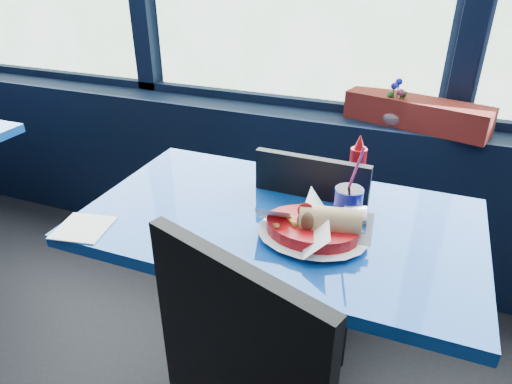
% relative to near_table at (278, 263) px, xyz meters
% --- Properties ---
extents(window_sill, '(5.00, 0.26, 0.80)m').
position_rel_near_table_xyz_m(window_sill, '(-0.30, 0.87, -0.17)').
color(window_sill, black).
rests_on(window_sill, ground).
extents(near_table, '(1.20, 0.70, 0.75)m').
position_rel_near_table_xyz_m(near_table, '(0.00, 0.00, 0.00)').
color(near_table, black).
rests_on(near_table, ground).
extents(chair_near_back, '(0.41, 0.42, 0.89)m').
position_rel_near_table_xyz_m(chair_near_back, '(0.05, 0.27, -0.06)').
color(chair_near_back, black).
rests_on(chair_near_back, ground).
extents(planter_box, '(0.62, 0.30, 0.12)m').
position_rel_near_table_xyz_m(planter_box, '(0.32, 0.85, 0.29)').
color(planter_box, maroon).
rests_on(planter_box, window_sill).
extents(flower_vase, '(0.10, 0.10, 0.20)m').
position_rel_near_table_xyz_m(flower_vase, '(0.24, 0.83, 0.29)').
color(flower_vase, silver).
rests_on(flower_vase, window_sill).
extents(food_basket, '(0.32, 0.32, 0.10)m').
position_rel_near_table_xyz_m(food_basket, '(0.13, -0.08, 0.22)').
color(food_basket, '#A80B0F').
rests_on(food_basket, near_table).
extents(ketchup_bottle, '(0.05, 0.05, 0.21)m').
position_rel_near_table_xyz_m(ketchup_bottle, '(0.18, 0.25, 0.27)').
color(ketchup_bottle, '#A80B0F').
rests_on(ketchup_bottle, near_table).
extents(soda_cup, '(0.08, 0.08, 0.28)m').
position_rel_near_table_xyz_m(soda_cup, '(0.20, 0.01, 0.25)').
color(soda_cup, '#0C128A').
rests_on(soda_cup, near_table).
extents(napkin, '(0.17, 0.17, 0.00)m').
position_rel_near_table_xyz_m(napkin, '(-0.52, -0.28, 0.18)').
color(napkin, white).
rests_on(napkin, near_table).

